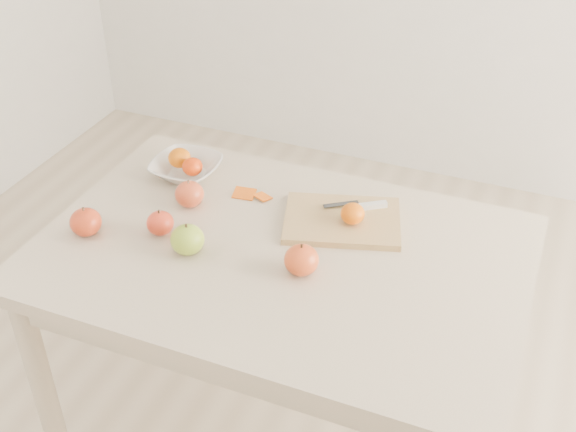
% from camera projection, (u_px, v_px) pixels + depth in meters
% --- Properties ---
extents(table, '(1.20, 0.80, 0.75)m').
position_uv_depth(table, '(281.00, 281.00, 1.84)').
color(table, beige).
rests_on(table, ground).
extents(cutting_board, '(0.35, 0.29, 0.02)m').
position_uv_depth(cutting_board, '(342.00, 221.00, 1.87)').
color(cutting_board, tan).
rests_on(cutting_board, table).
extents(board_tangerine, '(0.06, 0.06, 0.05)m').
position_uv_depth(board_tangerine, '(353.00, 214.00, 1.83)').
color(board_tangerine, '#D85907').
rests_on(board_tangerine, cutting_board).
extents(fruit_bowl, '(0.19, 0.19, 0.05)m').
position_uv_depth(fruit_bowl, '(186.00, 168.00, 2.05)').
color(fruit_bowl, silver).
rests_on(fruit_bowl, table).
extents(bowl_tangerine_near, '(0.06, 0.06, 0.06)m').
position_uv_depth(bowl_tangerine_near, '(179.00, 158.00, 2.06)').
color(bowl_tangerine_near, orange).
rests_on(bowl_tangerine_near, fruit_bowl).
extents(bowl_tangerine_far, '(0.06, 0.06, 0.05)m').
position_uv_depth(bowl_tangerine_far, '(192.00, 167.00, 2.02)').
color(bowl_tangerine_far, '#DF3B07').
rests_on(bowl_tangerine_far, fruit_bowl).
extents(orange_peel_a, '(0.07, 0.05, 0.01)m').
position_uv_depth(orange_peel_a, '(244.00, 195.00, 1.98)').
color(orange_peel_a, '#D4580F').
rests_on(orange_peel_a, table).
extents(orange_peel_b, '(0.06, 0.05, 0.01)m').
position_uv_depth(orange_peel_b, '(263.00, 197.00, 1.97)').
color(orange_peel_b, '#E15D0F').
rests_on(orange_peel_b, table).
extents(paring_knife, '(0.16, 0.09, 0.01)m').
position_uv_depth(paring_knife, '(368.00, 205.00, 1.90)').
color(paring_knife, white).
rests_on(paring_knife, cutting_board).
extents(apple_green, '(0.08, 0.08, 0.08)m').
position_uv_depth(apple_green, '(187.00, 240.00, 1.75)').
color(apple_green, '#5A8C1F').
rests_on(apple_green, table).
extents(apple_red_b, '(0.07, 0.07, 0.06)m').
position_uv_depth(apple_red_b, '(160.00, 223.00, 1.82)').
color(apple_red_b, '#950802').
rests_on(apple_red_b, table).
extents(apple_red_e, '(0.08, 0.08, 0.07)m').
position_uv_depth(apple_red_e, '(301.00, 260.00, 1.69)').
color(apple_red_e, '#A62613').
rests_on(apple_red_e, table).
extents(apple_red_d, '(0.08, 0.08, 0.07)m').
position_uv_depth(apple_red_d, '(86.00, 222.00, 1.82)').
color(apple_red_d, maroon).
rests_on(apple_red_d, table).
extents(apple_red_a, '(0.08, 0.08, 0.07)m').
position_uv_depth(apple_red_a, '(189.00, 194.00, 1.92)').
color(apple_red_a, maroon).
rests_on(apple_red_a, table).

